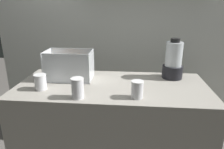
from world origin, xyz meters
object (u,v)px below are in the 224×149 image
Objects in this scene: juice_cup_carrot_far_left at (41,83)px; juice_cup_beet_left at (78,89)px; blender_pitcher at (173,62)px; juice_cup_orange_middle at (137,90)px; carrot_display_bin at (70,70)px.

juice_cup_beet_left reaches higher than juice_cup_carrot_far_left.
juice_cup_orange_middle is (-0.29, -0.40, -0.08)m from blender_pitcher.
juice_cup_beet_left is at bearing -66.62° from carrot_display_bin.
carrot_display_bin is 0.27m from juice_cup_carrot_far_left.
blender_pitcher is 2.91× the size of juice_cup_carrot_far_left.
juice_cup_carrot_far_left is (-0.14, -0.23, -0.02)m from carrot_display_bin.
carrot_display_bin is 2.70× the size of juice_cup_beet_left.
juice_cup_orange_middle is at bearing -6.51° from juice_cup_carrot_far_left.
juice_cup_orange_middle is (0.37, 0.04, -0.01)m from juice_cup_beet_left.
carrot_display_bin is 3.28× the size of juice_cup_carrot_far_left.
juice_cup_carrot_far_left is at bearing 158.96° from juice_cup_beet_left.
carrot_display_bin is 0.37m from juice_cup_beet_left.
blender_pitcher is 2.82× the size of juice_cup_orange_middle.
carrot_display_bin is 0.60m from juice_cup_orange_middle.
juice_cup_beet_left is 1.17× the size of juice_cup_orange_middle.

